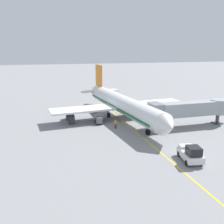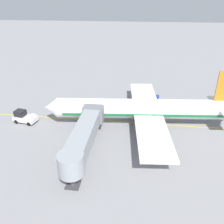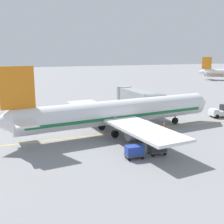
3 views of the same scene
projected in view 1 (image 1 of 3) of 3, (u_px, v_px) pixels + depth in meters
The scene contains 9 objects.
ground_plane at pixel (120, 119), 54.44m from camera, with size 400.00×400.00×0.00m, color gray.
gate_lead_in_line at pixel (120, 119), 54.44m from camera, with size 0.24×80.00×0.01m, color gold.
parked_airliner at pixel (121, 104), 53.78m from camera, with size 30.37×37.35×10.63m.
jet_bridge at pixel (190, 109), 48.43m from camera, with size 16.41×3.50×4.98m.
pushback_tractor at pixel (191, 154), 33.63m from camera, with size 2.95×4.72×2.40m.
baggage_tug_lead at pixel (99, 120), 50.71m from camera, with size 1.57×2.63×1.62m.
baggage_cart_front at pixel (71, 119), 50.78m from camera, with size 1.44×2.94×1.58m.
baggage_cart_second_in_train at pixel (69, 115), 53.68m from camera, with size 1.44×2.94×1.58m.
ground_crew_wing_walker at pixel (116, 124), 47.51m from camera, with size 0.69×0.38×1.69m.
Camera 1 is at (16.26, 49.88, 14.73)m, focal length 40.45 mm.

